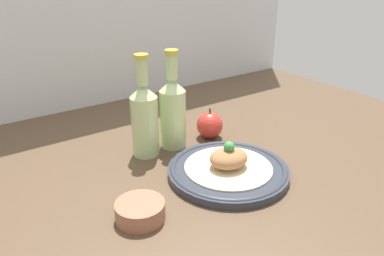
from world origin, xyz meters
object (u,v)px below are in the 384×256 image
Objects in this scene: plate at (228,170)px; cider_bottle_right at (173,111)px; cider_bottle_left at (145,117)px; apple at (210,125)px; plated_food at (229,161)px; dipping_bowl at (140,211)px.

cider_bottle_right is (-2.35, 20.82, 9.27)cm from plate.
cider_bottle_left is 21.26cm from apple.
plate is 22.91cm from cider_bottle_right.
apple is at bearing -6.67° from cider_bottle_right.
cider_bottle_left reaches higher than plate.
plated_food reaches higher than plate.
apple reaches higher than plate.
plated_food is 24.43cm from cider_bottle_left.
dipping_bowl is (-25.16, -2.97, 0.63)cm from plate.
apple is (20.14, -1.35, -6.67)cm from cider_bottle_left.
cider_bottle_left is at bearing 117.69° from plated_food.
apple is (9.21, 19.47, 2.60)cm from plate.
plated_food is 0.78× the size of cider_bottle_right.
plate is at bearing 6.73° from dipping_bowl.
dipping_bowl is at bearing -173.27° from plate.
plate is 21.69cm from apple.
cider_bottle_left is 2.96× the size of apple.
plate is 1.38× the size of plated_food.
cider_bottle_right reaches higher than plate.
plated_food is 0.78× the size of cider_bottle_left.
cider_bottle_right is 2.69× the size of dipping_bowl.
dipping_bowl is (-34.38, -22.44, -1.97)cm from apple.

